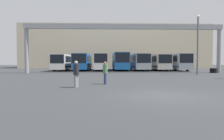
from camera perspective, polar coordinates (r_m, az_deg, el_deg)
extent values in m
plane|color=#2D3033|center=(10.07, 14.61, -7.11)|extent=(200.00, 200.00, 0.00)
cube|color=beige|center=(57.90, 0.92, 6.45)|extent=(50.80, 12.00, 11.64)
cylinder|color=gray|center=(32.05, -23.21, 5.05)|extent=(0.60, 0.60, 6.54)
cylinder|color=gray|center=(34.51, 28.24, 4.75)|extent=(0.60, 0.60, 6.54)
cube|color=gray|center=(30.43, 3.56, 12.25)|extent=(29.47, 0.80, 0.70)
cube|color=silver|center=(39.76, -13.49, 2.29)|extent=(2.46, 11.66, 2.63)
cube|color=black|center=(34.10, -15.46, 3.08)|extent=(2.26, 0.06, 1.47)
cube|color=black|center=(39.77, -13.49, 2.98)|extent=(2.49, 9.91, 1.11)
cube|color=black|center=(39.77, -13.48, 1.07)|extent=(2.49, 11.07, 0.24)
cylinder|color=black|center=(36.84, -16.12, 0.43)|extent=(0.28, 0.97, 0.97)
cylinder|color=black|center=(36.37, -12.85, 0.44)|extent=(0.28, 0.97, 0.97)
cylinder|color=black|center=(43.19, -13.99, 0.71)|extent=(0.28, 0.97, 0.97)
cylinder|color=black|center=(42.79, -11.19, 0.72)|extent=(0.28, 0.97, 0.97)
cube|color=#1959A5|center=(39.43, -8.28, 2.41)|extent=(2.59, 12.12, 2.75)
cube|color=black|center=(33.44, -9.43, 3.30)|extent=(2.38, 0.06, 1.54)
cube|color=black|center=(39.43, -8.28, 3.15)|extent=(2.62, 10.30, 1.16)
cube|color=red|center=(39.44, -8.27, 1.13)|extent=(2.62, 11.51, 0.24)
cylinder|color=black|center=(36.23, -10.65, 0.53)|extent=(0.28, 1.08, 1.08)
cylinder|color=black|center=(35.96, -7.07, 0.54)|extent=(0.28, 1.08, 1.08)
cylinder|color=black|center=(42.95, -9.27, 0.81)|extent=(0.28, 1.08, 1.08)
cylinder|color=black|center=(42.72, -6.25, 0.82)|extent=(0.28, 1.08, 1.08)
cube|color=silver|center=(39.04, -3.03, 2.48)|extent=(2.41, 11.82, 2.81)
cube|color=black|center=(33.16, -3.23, 3.41)|extent=(2.22, 0.06, 1.57)
cube|color=black|center=(39.05, -3.03, 3.24)|extent=(2.44, 10.04, 1.18)
cube|color=black|center=(39.05, -3.03, 1.16)|extent=(2.44, 11.23, 0.24)
cylinder|color=black|center=(35.79, -4.80, 0.43)|extent=(0.28, 0.94, 0.94)
cylinder|color=black|center=(35.75, -1.45, 0.44)|extent=(0.28, 0.94, 0.94)
cylinder|color=black|center=(42.40, -4.35, 0.73)|extent=(0.28, 0.94, 0.94)
cylinder|color=black|center=(42.36, -1.52, 0.73)|extent=(0.28, 0.94, 0.94)
cube|color=#1959A5|center=(39.43, 2.23, 2.59)|extent=(2.58, 12.40, 2.96)
cube|color=black|center=(33.28, 3.00, 3.59)|extent=(2.38, 0.06, 1.66)
cube|color=black|center=(39.44, 2.23, 3.39)|extent=(2.61, 10.54, 1.24)
cube|color=#1966B2|center=(39.44, 2.23, 1.21)|extent=(2.61, 11.78, 0.24)
cylinder|color=black|center=(35.91, 0.83, 0.54)|extent=(0.28, 1.06, 1.06)
cylinder|color=black|center=(36.09, 4.42, 0.54)|extent=(0.28, 1.06, 1.06)
cylinder|color=black|center=(42.85, 0.39, 0.83)|extent=(0.28, 1.06, 1.06)
cylinder|color=black|center=(43.00, 3.40, 0.83)|extent=(0.28, 1.06, 1.06)
cube|color=#999EA5|center=(38.75, 7.68, 2.45)|extent=(2.57, 10.17, 2.79)
cube|color=black|center=(33.77, 9.12, 3.33)|extent=(2.36, 0.06, 1.56)
cube|color=black|center=(38.75, 7.69, 3.20)|extent=(2.60, 8.64, 1.17)
cube|color=#1966B2|center=(38.76, 7.67, 1.13)|extent=(2.60, 9.66, 0.24)
cylinder|color=black|center=(35.78, 6.65, 0.40)|extent=(0.28, 0.91, 0.91)
cylinder|color=black|center=(36.18, 10.18, 0.40)|extent=(0.28, 0.91, 0.91)
cylinder|color=black|center=(41.42, 5.48, 0.66)|extent=(0.28, 0.91, 0.91)
cylinder|color=black|center=(41.76, 8.54, 0.66)|extent=(0.28, 0.91, 0.91)
cube|color=beige|center=(40.61, 12.44, 2.32)|extent=(2.50, 12.44, 2.66)
cube|color=black|center=(34.64, 14.99, 3.11)|extent=(2.30, 0.06, 1.49)
cube|color=black|center=(40.61, 12.45, 3.00)|extent=(2.53, 10.57, 1.12)
cube|color=black|center=(40.62, 12.43, 1.12)|extent=(2.53, 11.82, 0.24)
cylinder|color=black|center=(36.98, 12.12, 0.42)|extent=(0.28, 0.91, 0.91)
cylinder|color=black|center=(37.57, 15.35, 0.42)|extent=(0.28, 0.91, 0.91)
cylinder|color=black|center=(43.77, 9.91, 0.73)|extent=(0.28, 0.91, 0.91)
cylinder|color=black|center=(44.27, 12.68, 0.72)|extent=(0.28, 0.91, 0.91)
cube|color=#999EA5|center=(40.64, 17.75, 2.35)|extent=(2.54, 10.31, 2.79)
cube|color=black|center=(35.85, 20.52, 3.16)|extent=(2.33, 0.06, 1.56)
cube|color=black|center=(40.65, 17.76, 3.08)|extent=(2.57, 8.76, 1.17)
cube|color=#1966B2|center=(40.65, 17.74, 1.09)|extent=(2.57, 9.79, 0.24)
cylinder|color=black|center=(37.57, 17.61, 0.47)|extent=(0.28, 1.00, 1.00)
cylinder|color=black|center=(38.37, 20.74, 0.46)|extent=(0.28, 1.00, 1.00)
cylinder|color=black|center=(43.05, 15.05, 0.72)|extent=(0.28, 1.00, 1.00)
cylinder|color=black|center=(43.75, 17.83, 0.71)|extent=(0.28, 1.00, 1.00)
cylinder|color=gray|center=(12.93, -10.38, -3.18)|extent=(0.19, 0.19, 0.81)
cylinder|color=gray|center=(13.06, -9.98, -3.13)|extent=(0.19, 0.19, 0.81)
cylinder|color=black|center=(12.95, -10.20, 0.12)|extent=(0.36, 0.36, 0.68)
sphere|color=tan|center=(12.94, -10.21, 2.11)|extent=(0.22, 0.22, 0.22)
cylinder|color=navy|center=(14.77, -2.00, -2.51)|extent=(0.18, 0.18, 0.79)
cylinder|color=navy|center=(14.62, -1.91, -2.56)|extent=(0.18, 0.18, 0.79)
cylinder|color=#4C724C|center=(14.65, -1.96, 0.30)|extent=(0.35, 0.35, 0.66)
sphere|color=#8C6647|center=(14.64, -1.96, 2.01)|extent=(0.21, 0.21, 0.21)
torus|color=black|center=(33.60, 26.97, -0.53)|extent=(1.04, 1.04, 0.24)
torus|color=black|center=(33.59, 26.98, -0.12)|extent=(1.04, 1.04, 0.24)
torus|color=black|center=(33.58, 26.99, 0.29)|extent=(1.04, 1.04, 0.24)
cylinder|color=#595B60|center=(27.93, 23.27, 6.23)|extent=(0.20, 0.20, 7.27)
sphere|color=beige|center=(28.45, 23.39, 13.85)|extent=(0.36, 0.36, 0.36)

